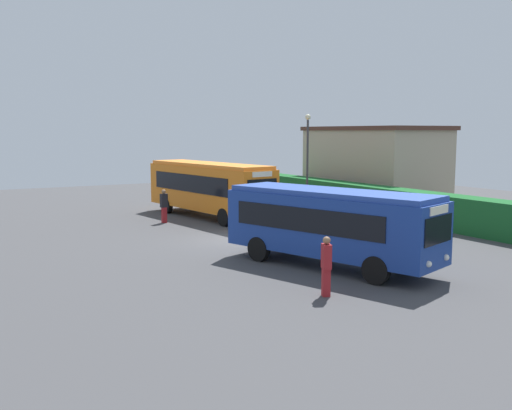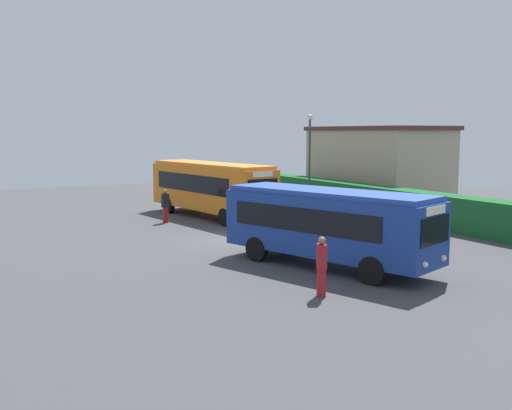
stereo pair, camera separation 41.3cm
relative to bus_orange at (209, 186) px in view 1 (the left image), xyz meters
name	(u,v)px [view 1 (the left image)]	position (x,y,z in m)	size (l,w,h in m)	color
ground_plane	(235,240)	(7.30, -2.06, -1.91)	(64.00, 64.00, 0.00)	#424244
bus_orange	(209,186)	(0.00, 0.00, 0.00)	(10.72, 3.83, 3.33)	orange
bus_blue	(331,222)	(14.03, -1.43, -0.17)	(8.99, 5.03, 2.99)	navy
person_left	(164,205)	(0.55, -3.11, -0.88)	(0.29, 0.42, 1.92)	maroon
person_center	(326,264)	(17.21, -3.99, -0.88)	(0.49, 0.40, 1.93)	maroon
hedge_row	(409,206)	(7.30, 9.36, -0.99)	(44.00, 1.58, 1.85)	#1A5B27
depot_building	(374,164)	(-1.12, 13.99, 0.90)	(10.73, 5.88, 5.60)	tan
traffic_cone	(263,201)	(-3.35, 5.76, -1.61)	(0.36, 0.36, 0.60)	orange
lamppost	(307,152)	(0.93, 6.59, 1.97)	(0.36, 0.36, 6.32)	#38383D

